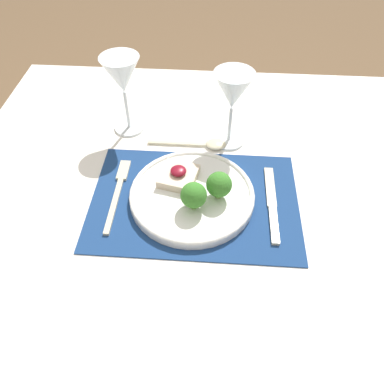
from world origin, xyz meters
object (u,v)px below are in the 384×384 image
(fork, at_px, (118,189))
(wine_glass_near, at_px, (233,94))
(dinner_plate, at_px, (193,193))
(spoon, at_px, (206,144))
(knife, at_px, (272,208))
(wine_glass_far, at_px, (122,78))

(fork, xyz_separation_m, wine_glass_near, (0.25, 0.19, 0.13))
(dinner_plate, relative_size, spoon, 1.37)
(fork, relative_size, knife, 1.00)
(dinner_plate, bearing_deg, fork, 175.68)
(spoon, relative_size, wine_glass_far, 0.99)
(fork, xyz_separation_m, wine_glass_far, (-0.02, 0.23, 0.14))
(knife, relative_size, wine_glass_near, 1.12)
(knife, bearing_deg, wine_glass_far, 141.67)
(knife, bearing_deg, fork, 172.36)
(fork, distance_m, spoon, 0.25)
(spoon, distance_m, wine_glass_near, 0.15)
(dinner_plate, relative_size, wine_glass_far, 1.35)
(dinner_plate, bearing_deg, spoon, 83.18)
(fork, bearing_deg, dinner_plate, -4.07)
(wine_glass_near, bearing_deg, wine_glass_far, 172.36)
(fork, relative_size, spoon, 1.09)
(knife, xyz_separation_m, wine_glass_near, (-0.09, 0.22, 0.13))
(wine_glass_far, bearing_deg, fork, -85.81)
(spoon, relative_size, wine_glass_near, 1.03)
(knife, xyz_separation_m, spoon, (-0.15, 0.20, -0.00))
(fork, bearing_deg, wine_glass_far, 94.44)
(dinner_plate, xyz_separation_m, wine_glass_far, (-0.18, 0.24, 0.13))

